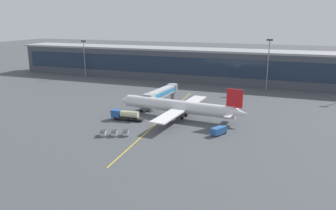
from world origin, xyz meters
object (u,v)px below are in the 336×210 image
(fuel_tanker, at_px, (125,115))
(crew_van, at_px, (219,130))
(baggage_cart_1, at_px, (114,133))
(baggage_cart_2, at_px, (126,133))
(baggage_cart_0, at_px, (103,133))
(main_airliner, at_px, (178,106))

(fuel_tanker, height_order, crew_van, fuel_tanker)
(crew_van, relative_size, baggage_cart_1, 1.78)
(baggage_cart_2, bearing_deg, fuel_tanker, 117.77)
(fuel_tanker, xyz_separation_m, crew_van, (31.74, -3.10, -0.43))
(fuel_tanker, xyz_separation_m, baggage_cart_0, (1.00, -15.57, -0.96))
(main_airliner, distance_m, baggage_cart_1, 26.18)
(baggage_cart_1, bearing_deg, crew_van, 22.03)
(main_airliner, relative_size, crew_van, 8.61)
(main_airliner, xyz_separation_m, baggage_cart_2, (-8.39, -22.17, -3.06))
(crew_van, xyz_separation_m, baggage_cart_0, (-30.74, -12.47, -0.53))
(fuel_tanker, relative_size, baggage_cart_0, 3.62)
(main_airliner, xyz_separation_m, crew_van, (16.44, -12.15, -2.52))
(baggage_cart_0, xyz_separation_m, baggage_cart_2, (5.91, 2.45, 0.00))
(baggage_cart_1, xyz_separation_m, baggage_cart_2, (2.96, 1.23, 0.00))
(baggage_cart_0, bearing_deg, baggage_cart_2, 22.51)
(fuel_tanker, distance_m, baggage_cart_0, 15.63)
(baggage_cart_2, bearing_deg, main_airliner, 69.26)
(baggage_cart_0, relative_size, baggage_cart_2, 1.00)
(baggage_cart_0, height_order, baggage_cart_2, same)
(main_airliner, distance_m, fuel_tanker, 17.90)
(crew_van, relative_size, baggage_cart_2, 1.78)
(main_airliner, bearing_deg, baggage_cart_0, -120.16)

